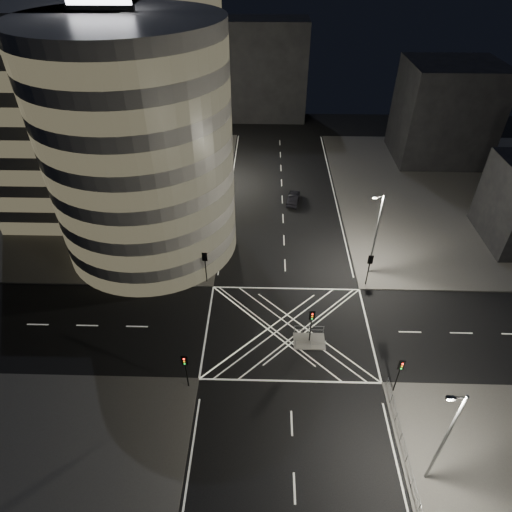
{
  "coord_description": "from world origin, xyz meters",
  "views": [
    {
      "loc": [
        -2.37,
        -28.73,
        31.83
      ],
      "look_at": [
        -3.35,
        7.86,
        3.0
      ],
      "focal_mm": 30.0,
      "sensor_mm": 36.0,
      "label": 1
    }
  ],
  "objects_px": {
    "central_island": "(309,341)",
    "street_lamp_left_near": "(203,215)",
    "traffic_signal_island": "(312,321)",
    "traffic_signal_nr": "(400,370)",
    "street_lamp_right_far": "(376,233)",
    "street_lamp_right_near": "(445,438)",
    "traffic_signal_fl": "(205,262)",
    "traffic_signal_fr": "(369,265)",
    "street_lamp_left_far": "(219,148)",
    "traffic_signal_nl": "(185,366)",
    "sedan": "(293,198)"
  },
  "relations": [
    {
      "from": "traffic_signal_island",
      "to": "street_lamp_left_far",
      "type": "bearing_deg",
      "value": 109.95
    },
    {
      "from": "street_lamp_right_far",
      "to": "street_lamp_left_far",
      "type": "bearing_deg",
      "value": 131.94
    },
    {
      "from": "traffic_signal_nr",
      "to": "street_lamp_right_far",
      "type": "distance_m",
      "value": 16.03
    },
    {
      "from": "traffic_signal_nr",
      "to": "traffic_signal_island",
      "type": "height_order",
      "value": "same"
    },
    {
      "from": "traffic_signal_nl",
      "to": "traffic_signal_island",
      "type": "height_order",
      "value": "same"
    },
    {
      "from": "traffic_signal_fl",
      "to": "traffic_signal_nr",
      "type": "height_order",
      "value": "same"
    },
    {
      "from": "traffic_signal_fl",
      "to": "sedan",
      "type": "height_order",
      "value": "traffic_signal_fl"
    },
    {
      "from": "sedan",
      "to": "traffic_signal_nl",
      "type": "bearing_deg",
      "value": 81.8
    },
    {
      "from": "central_island",
      "to": "traffic_signal_fl",
      "type": "relative_size",
      "value": 0.75
    },
    {
      "from": "street_lamp_right_far",
      "to": "street_lamp_right_near",
      "type": "height_order",
      "value": "same"
    },
    {
      "from": "traffic_signal_nr",
      "to": "street_lamp_left_far",
      "type": "bearing_deg",
      "value": 116.36
    },
    {
      "from": "traffic_signal_fl",
      "to": "traffic_signal_island",
      "type": "height_order",
      "value": "same"
    },
    {
      "from": "traffic_signal_island",
      "to": "sedan",
      "type": "bearing_deg",
      "value": 91.0
    },
    {
      "from": "traffic_signal_fr",
      "to": "street_lamp_left_near",
      "type": "relative_size",
      "value": 0.4
    },
    {
      "from": "traffic_signal_fr",
      "to": "street_lamp_right_near",
      "type": "xyz_separation_m",
      "value": [
        0.64,
        -20.8,
        2.63
      ]
    },
    {
      "from": "traffic_signal_nl",
      "to": "sedan",
      "type": "distance_m",
      "value": 32.81
    },
    {
      "from": "central_island",
      "to": "traffic_signal_island",
      "type": "height_order",
      "value": "traffic_signal_island"
    },
    {
      "from": "traffic_signal_fl",
      "to": "street_lamp_right_near",
      "type": "height_order",
      "value": "street_lamp_right_near"
    },
    {
      "from": "central_island",
      "to": "traffic_signal_fl",
      "type": "distance_m",
      "value": 13.91
    },
    {
      "from": "traffic_signal_nr",
      "to": "street_lamp_left_near",
      "type": "bearing_deg",
      "value": 134.13
    },
    {
      "from": "traffic_signal_nr",
      "to": "street_lamp_right_near",
      "type": "xyz_separation_m",
      "value": [
        0.64,
        -7.2,
        2.63
      ]
    },
    {
      "from": "traffic_signal_fr",
      "to": "street_lamp_left_far",
      "type": "distance_m",
      "value": 29.63
    },
    {
      "from": "traffic_signal_fl",
      "to": "central_island",
      "type": "bearing_deg",
      "value": -37.54
    },
    {
      "from": "traffic_signal_nr",
      "to": "street_lamp_left_near",
      "type": "distance_m",
      "value": 26.32
    },
    {
      "from": "traffic_signal_nl",
      "to": "traffic_signal_fr",
      "type": "height_order",
      "value": "same"
    },
    {
      "from": "street_lamp_right_far",
      "to": "street_lamp_right_near",
      "type": "xyz_separation_m",
      "value": [
        0.0,
        -23.0,
        0.0
      ]
    },
    {
      "from": "street_lamp_left_far",
      "to": "traffic_signal_fl",
      "type": "bearing_deg",
      "value": -88.43
    },
    {
      "from": "street_lamp_left_near",
      "to": "traffic_signal_island",
      "type": "bearing_deg",
      "value": -49.73
    },
    {
      "from": "street_lamp_right_far",
      "to": "sedan",
      "type": "relative_size",
      "value": 2.39
    },
    {
      "from": "street_lamp_right_near",
      "to": "traffic_signal_fl",
      "type": "bearing_deg",
      "value": 131.24
    },
    {
      "from": "traffic_signal_fl",
      "to": "street_lamp_right_far",
      "type": "height_order",
      "value": "street_lamp_right_far"
    },
    {
      "from": "street_lamp_left_far",
      "to": "traffic_signal_nr",
      "type": "bearing_deg",
      "value": -63.64
    },
    {
      "from": "traffic_signal_fr",
      "to": "sedan",
      "type": "height_order",
      "value": "traffic_signal_fr"
    },
    {
      "from": "street_lamp_left_far",
      "to": "street_lamp_right_near",
      "type": "relative_size",
      "value": 1.0
    },
    {
      "from": "central_island",
      "to": "traffic_signal_nr",
      "type": "xyz_separation_m",
      "value": [
        6.8,
        -5.3,
        2.84
      ]
    },
    {
      "from": "traffic_signal_nr",
      "to": "street_lamp_right_near",
      "type": "height_order",
      "value": "street_lamp_right_near"
    },
    {
      "from": "sedan",
      "to": "street_lamp_right_far",
      "type": "bearing_deg",
      "value": 127.58
    },
    {
      "from": "traffic_signal_fr",
      "to": "traffic_signal_nr",
      "type": "height_order",
      "value": "same"
    },
    {
      "from": "central_island",
      "to": "traffic_signal_island",
      "type": "bearing_deg",
      "value": 0.0
    },
    {
      "from": "central_island",
      "to": "street_lamp_left_near",
      "type": "height_order",
      "value": "street_lamp_left_near"
    },
    {
      "from": "street_lamp_right_near",
      "to": "traffic_signal_nr",
      "type": "bearing_deg",
      "value": 95.04
    },
    {
      "from": "traffic_signal_fl",
      "to": "street_lamp_right_far",
      "type": "relative_size",
      "value": 0.4
    },
    {
      "from": "street_lamp_left_far",
      "to": "street_lamp_right_far",
      "type": "xyz_separation_m",
      "value": [
        18.87,
        -21.0,
        0.0
      ]
    },
    {
      "from": "street_lamp_right_near",
      "to": "sedan",
      "type": "distance_m",
      "value": 39.36
    },
    {
      "from": "traffic_signal_nr",
      "to": "street_lamp_left_near",
      "type": "height_order",
      "value": "street_lamp_left_near"
    },
    {
      "from": "traffic_signal_nr",
      "to": "street_lamp_left_far",
      "type": "relative_size",
      "value": 0.4
    },
    {
      "from": "traffic_signal_nl",
      "to": "traffic_signal_island",
      "type": "distance_m",
      "value": 12.03
    },
    {
      "from": "traffic_signal_island",
      "to": "street_lamp_left_near",
      "type": "distance_m",
      "value": 17.89
    },
    {
      "from": "street_lamp_right_far",
      "to": "sedan",
      "type": "bearing_deg",
      "value": 117.33
    },
    {
      "from": "traffic_signal_fl",
      "to": "street_lamp_left_near",
      "type": "distance_m",
      "value": 5.86
    }
  ]
}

